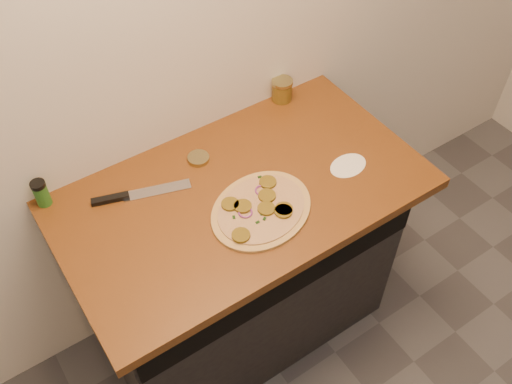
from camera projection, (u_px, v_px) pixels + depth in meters
cabinet at (239, 264)px, 2.22m from camera, size 1.10×0.60×0.86m
countertop at (241, 193)px, 1.87m from camera, size 1.20×0.70×0.04m
pizza at (261, 209)px, 1.78m from camera, size 0.44×0.44×0.02m
chefs_knife at (133, 195)px, 1.83m from camera, size 0.31×0.13×0.02m
mason_jar_lid at (198, 158)px, 1.93m from camera, size 0.09×0.09×0.02m
salsa_jar at (282, 90)px, 2.12m from camera, size 0.08×0.08×0.09m
spice_shaker at (41, 193)px, 1.78m from camera, size 0.05×0.05×0.09m
flour_spill at (348, 166)px, 1.92m from camera, size 0.15×0.15×0.00m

